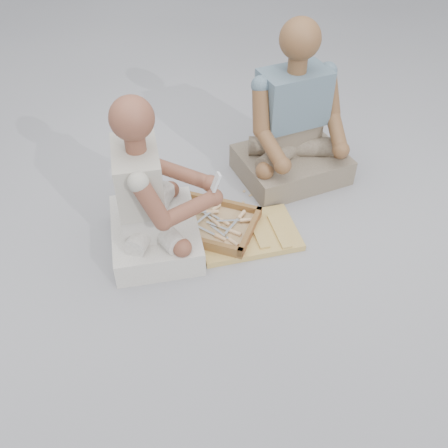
{
  "coord_description": "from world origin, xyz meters",
  "views": [
    {
      "loc": [
        -0.01,
        -1.71,
        1.95
      ],
      "look_at": [
        0.0,
        0.11,
        0.3
      ],
      "focal_mm": 40.0,
      "sensor_mm": 36.0,
      "label": 1
    }
  ],
  "objects_px": {
    "carved_panel": "(248,234)",
    "tool_tray": "(212,224)",
    "companion": "(293,130)",
    "craftsman": "(150,201)"
  },
  "relations": [
    {
      "from": "tool_tray",
      "to": "companion",
      "type": "xyz_separation_m",
      "value": [
        0.49,
        0.55,
        0.27
      ]
    },
    {
      "from": "companion",
      "to": "craftsman",
      "type": "bearing_deg",
      "value": 15.55
    },
    {
      "from": "carved_panel",
      "to": "tool_tray",
      "type": "xyz_separation_m",
      "value": [
        -0.2,
        0.04,
        0.04
      ]
    },
    {
      "from": "tool_tray",
      "to": "craftsman",
      "type": "relative_size",
      "value": 0.63
    },
    {
      "from": "carved_panel",
      "to": "companion",
      "type": "xyz_separation_m",
      "value": [
        0.29,
        0.6,
        0.31
      ]
    },
    {
      "from": "carved_panel",
      "to": "tool_tray",
      "type": "bearing_deg",
      "value": 167.38
    },
    {
      "from": "carved_panel",
      "to": "craftsman",
      "type": "xyz_separation_m",
      "value": [
        -0.51,
        -0.05,
        0.29
      ]
    },
    {
      "from": "carved_panel",
      "to": "craftsman",
      "type": "height_order",
      "value": "craftsman"
    },
    {
      "from": "carved_panel",
      "to": "tool_tray",
      "type": "distance_m",
      "value": 0.21
    },
    {
      "from": "tool_tray",
      "to": "companion",
      "type": "height_order",
      "value": "companion"
    }
  ]
}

